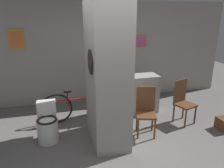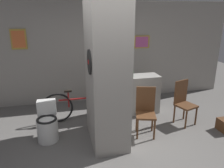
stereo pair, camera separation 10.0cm
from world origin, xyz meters
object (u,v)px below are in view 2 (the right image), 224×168
object	(u,v)px
chair_near_pillar	(146,110)
bicycle	(80,105)
chair_by_doorway	(184,101)
toilet	(47,124)
bottle_tall	(132,73)

from	to	relation	value
chair_near_pillar	bicycle	bearing A→B (deg)	160.43
bicycle	chair_by_doorway	bearing A→B (deg)	-16.25
toilet	chair_by_doorway	xyz separation A→B (m)	(2.82, 0.02, 0.20)
chair_near_pillar	bottle_tall	world-z (taller)	bottle_tall
toilet	bottle_tall	size ratio (longest dim) A/B	2.54
chair_by_doorway	bottle_tall	bearing A→B (deg)	124.76
chair_by_doorway	bottle_tall	world-z (taller)	bottle_tall
toilet	bottle_tall	xyz separation A→B (m)	(1.88, 0.71, 0.70)
chair_by_doorway	bicycle	distance (m)	2.23
chair_by_doorway	chair_near_pillar	bearing A→B (deg)	174.90
bicycle	chair_near_pillar	bearing A→B (deg)	-36.03
chair_by_doorway	bottle_tall	size ratio (longest dim) A/B	3.39
chair_near_pillar	bicycle	size ratio (longest dim) A/B	0.57
chair_near_pillar	chair_by_doorway	bearing A→B (deg)	30.27
chair_near_pillar	chair_by_doorway	size ratio (longest dim) A/B	1.00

